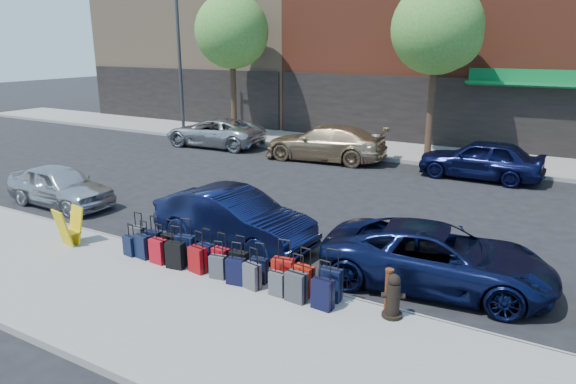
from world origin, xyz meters
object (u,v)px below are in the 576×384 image
Objects in this scene: tree_left at (234,33)px; streetlight at (182,48)px; tree_center at (440,31)px; fire_hydrant at (393,297)px; suitcase_front_5 at (221,260)px; car_near_0 at (60,186)px; car_near_2 at (437,257)px; car_far_0 at (215,132)px; car_far_2 at (481,159)px; bollard at (389,290)px; display_rack at (69,227)px; car_near_1 at (234,218)px; car_far_1 at (325,143)px.

tree_left is 0.91× the size of streetlight.
tree_center is 8.65× the size of fire_hydrant.
fire_hydrant is at bearing 4.90° from suitcase_front_5.
car_near_2 is at bearing -87.97° from car_near_0.
car_far_0 is 12.57m from car_far_2.
fire_hydrant is at bearing -43.96° from bollard.
car_far_0 is (-13.05, 11.66, 0.11)m from bollard.
car_far_2 is at bearing -1.85° from car_near_2.
car_far_0 reaches higher than display_rack.
car_near_1 is at bearing -88.75° from car_near_0.
fire_hydrant is (3.84, 0.05, 0.11)m from suitcase_front_5.
car_far_0 is (-13.46, 9.85, 0.04)m from car_near_2.
streetlight reaches higher than bollard.
tree_left reaches higher than car_near_1.
display_rack is at bearing 159.82° from fire_hydrant.
bollard is at bearing 44.39° from car_far_0.
car_near_2 reaches higher than suitcase_front_5.
fire_hydrant is 13.62m from car_far_1.
tree_left is at bearing 10.80° from car_near_0.
suitcase_front_5 is 0.21× the size of car_near_1.
car_far_2 is (-0.89, 9.76, 0.11)m from car_near_2.
tree_left is at bearing 13.39° from streetlight.
bollard is 0.20× the size of car_near_1.
car_far_1 reaches higher than car_near_0.
streetlight reaches higher than car_far_1.
car_far_1 reaches higher than car_near_2.
car_near_0 is (2.28, -12.65, -4.77)m from tree_left.
display_rack reaches higher than bollard.
car_near_1 reaches higher than car_near_0.
suitcase_front_5 is 15.08m from car_far_0.
streetlight is 13.64m from car_near_0.
car_near_1 is (-1.60, -12.58, -4.70)m from tree_center.
bollard is 11.57m from car_far_2.
suitcase_front_5 is 12.14m from car_far_1.
car_far_2 is (12.57, -0.10, 0.06)m from car_far_0.
bollard is (16.46, -13.46, -4.07)m from streetlight.
car_near_0 is 10.90m from car_far_1.
display_rack is at bearing 128.96° from car_near_1.
streetlight is 17.23m from car_near_1.
car_near_2 is at bearing -34.65° from streetlight.
suitcase_front_5 is 4.24m from display_rack.
car_near_2 reaches higher than display_rack.
car_near_2 is 0.89× the size of car_far_1.
car_far_1 is (-2.31, 9.93, 0.06)m from car_near_1.
car_far_1 is 1.19× the size of car_far_2.
car_near_1 is 0.86× the size of car_far_0.
tree_left is at bearing 133.66° from bollard.
car_far_1 is at bearing 96.73° from fire_hydrant.
streetlight is (-13.44, -0.70, -0.75)m from tree_center.
display_rack is at bearing -69.37° from tree_left.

